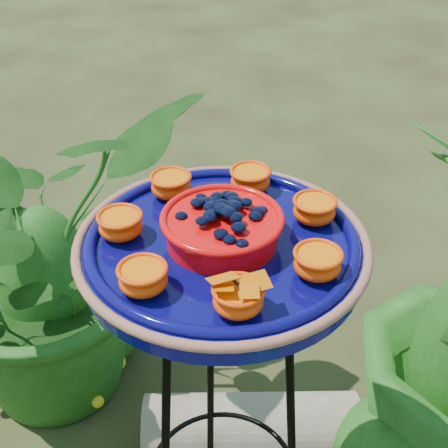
{
  "coord_description": "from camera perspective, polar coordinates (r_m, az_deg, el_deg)",
  "views": [
    {
      "loc": [
        0.22,
        -0.77,
        1.55
      ],
      "look_at": [
        0.07,
        0.05,
        0.97
      ],
      "focal_mm": 50.0,
      "sensor_mm": 36.0,
      "label": 1
    }
  ],
  "objects": [
    {
      "name": "tripod_stand",
      "position": [
        1.29,
        -0.14,
        -16.07
      ],
      "size": [
        0.43,
        0.43,
        0.91
      ],
      "rotation": [
        0.0,
        0.0,
        0.37
      ],
      "color": "black",
      "rests_on": "ground"
    },
    {
      "name": "feeder_dish",
      "position": [
        1.01,
        -0.17,
        -1.68
      ],
      "size": [
        0.59,
        0.59,
        0.11
      ],
      "rotation": [
        0.0,
        0.0,
        0.37
      ],
      "color": "#07064E",
      "rests_on": "tripod_stand"
    },
    {
      "name": "driftwood_log",
      "position": [
        1.82,
        2.47,
        -18.18
      ],
      "size": [
        0.62,
        0.31,
        0.2
      ],
      "primitive_type": "cylinder",
      "rotation": [
        0.0,
        1.57,
        0.2
      ],
      "color": "gray",
      "rests_on": "ground"
    },
    {
      "name": "shrub_back_left",
      "position": [
        1.84,
        -16.22,
        -2.64
      ],
      "size": [
        1.07,
        1.11,
        0.95
      ],
      "primitive_type": "imported",
      "rotation": [
        0.0,
        0.0,
        1.04
      ],
      "color": "#1C4C14",
      "rests_on": "ground"
    }
  ]
}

